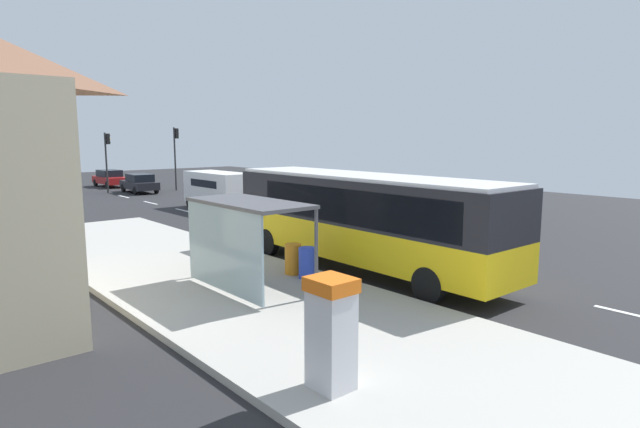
# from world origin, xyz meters

# --- Properties ---
(ground_plane) EXTENTS (56.00, 92.00, 0.04)m
(ground_plane) POSITION_xyz_m (0.00, 14.00, -0.02)
(ground_plane) COLOR #262628
(sidewalk_platform) EXTENTS (6.20, 30.00, 0.18)m
(sidewalk_platform) POSITION_xyz_m (-6.40, 2.00, 0.09)
(sidewalk_platform) COLOR #ADAAA3
(sidewalk_platform) RESTS_ON ground
(lane_stripe_seg_1) EXTENTS (0.16, 2.20, 0.01)m
(lane_stripe_seg_1) POSITION_xyz_m (0.25, -1.00, 0.01)
(lane_stripe_seg_1) COLOR silver
(lane_stripe_seg_1) RESTS_ON ground
(lane_stripe_seg_2) EXTENTS (0.16, 2.20, 0.01)m
(lane_stripe_seg_2) POSITION_xyz_m (0.25, 4.00, 0.01)
(lane_stripe_seg_2) COLOR silver
(lane_stripe_seg_2) RESTS_ON ground
(lane_stripe_seg_3) EXTENTS (0.16, 2.20, 0.01)m
(lane_stripe_seg_3) POSITION_xyz_m (0.25, 9.00, 0.01)
(lane_stripe_seg_3) COLOR silver
(lane_stripe_seg_3) RESTS_ON ground
(lane_stripe_seg_4) EXTENTS (0.16, 2.20, 0.01)m
(lane_stripe_seg_4) POSITION_xyz_m (0.25, 14.00, 0.01)
(lane_stripe_seg_4) COLOR silver
(lane_stripe_seg_4) RESTS_ON ground
(lane_stripe_seg_5) EXTENTS (0.16, 2.20, 0.01)m
(lane_stripe_seg_5) POSITION_xyz_m (0.25, 19.00, 0.01)
(lane_stripe_seg_5) COLOR silver
(lane_stripe_seg_5) RESTS_ON ground
(lane_stripe_seg_6) EXTENTS (0.16, 2.20, 0.01)m
(lane_stripe_seg_6) POSITION_xyz_m (0.25, 24.00, 0.01)
(lane_stripe_seg_6) COLOR silver
(lane_stripe_seg_6) RESTS_ON ground
(lane_stripe_seg_7) EXTENTS (0.16, 2.20, 0.01)m
(lane_stripe_seg_7) POSITION_xyz_m (0.25, 29.00, 0.01)
(lane_stripe_seg_7) COLOR silver
(lane_stripe_seg_7) RESTS_ON ground
(bus) EXTENTS (2.68, 11.05, 3.21)m
(bus) POSITION_xyz_m (-1.71, 1.84, 1.84)
(bus) COLOR yellow
(bus) RESTS_ON ground
(white_van) EXTENTS (2.07, 5.22, 2.30)m
(white_van) POSITION_xyz_m (2.20, 18.23, 1.34)
(white_van) COLOR white
(white_van) RESTS_ON ground
(sedan_near) EXTENTS (2.03, 4.49, 1.52)m
(sedan_near) POSITION_xyz_m (2.30, 30.96, 0.79)
(sedan_near) COLOR black
(sedan_near) RESTS_ON ground
(sedan_far) EXTENTS (1.91, 4.44, 1.52)m
(sedan_far) POSITION_xyz_m (2.30, 37.72, 0.79)
(sedan_far) COLOR #A51919
(sedan_far) RESTS_ON ground
(ticket_machine) EXTENTS (0.66, 0.76, 1.94)m
(ticket_machine) POSITION_xyz_m (-8.33, -3.99, 1.17)
(ticket_machine) COLOR silver
(ticket_machine) RESTS_ON sidewalk_platform
(recycling_bin_blue) EXTENTS (0.52, 0.52, 0.95)m
(recycling_bin_blue) POSITION_xyz_m (-4.20, 1.69, 0.66)
(recycling_bin_blue) COLOR blue
(recycling_bin_blue) RESTS_ON sidewalk_platform
(recycling_bin_orange) EXTENTS (0.52, 0.52, 0.95)m
(recycling_bin_orange) POSITION_xyz_m (-4.20, 2.39, 0.66)
(recycling_bin_orange) COLOR orange
(recycling_bin_orange) RESTS_ON sidewalk_platform
(traffic_light_near_side) EXTENTS (0.49, 0.28, 5.25)m
(traffic_light_near_side) POSITION_xyz_m (5.50, 30.88, 3.47)
(traffic_light_near_side) COLOR #2D2D2D
(traffic_light_near_side) RESTS_ON ground
(traffic_light_far_side) EXTENTS (0.49, 0.28, 5.25)m
(traffic_light_far_side) POSITION_xyz_m (-3.10, 31.68, 3.48)
(traffic_light_far_side) COLOR #2D2D2D
(traffic_light_far_side) RESTS_ON ground
(traffic_light_median) EXTENTS (0.49, 0.28, 4.80)m
(traffic_light_median) POSITION_xyz_m (0.40, 32.48, 3.20)
(traffic_light_median) COLOR #2D2D2D
(traffic_light_median) RESTS_ON ground
(bus_shelter) EXTENTS (1.80, 4.00, 2.50)m
(bus_shelter) POSITION_xyz_m (-6.41, 1.93, 2.10)
(bus_shelter) COLOR #4C4C51
(bus_shelter) RESTS_ON sidewalk_platform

